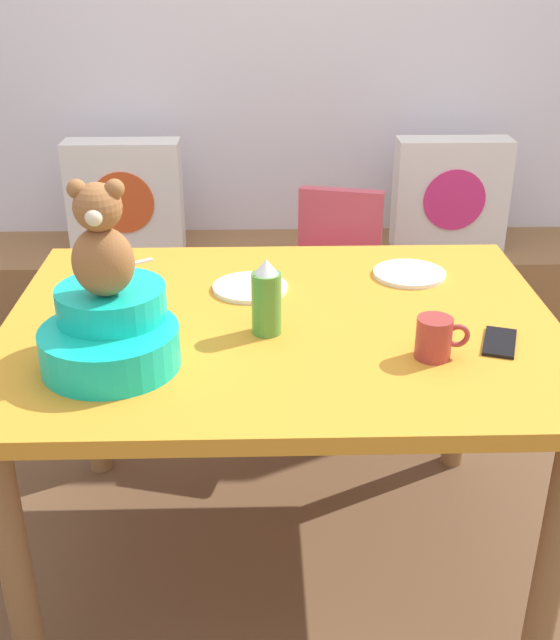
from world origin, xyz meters
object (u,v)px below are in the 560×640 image
(teddy_bear, at_px, (101,242))
(pillow_floral_right, at_px, (450,195))
(infant_seat_teal, at_px, (111,332))
(dinner_plate_near, at_px, (409,274))
(dining_table, at_px, (281,353))
(cell_phone, at_px, (500,342))
(dinner_plate_far, at_px, (250,287))
(pillow_floral_left, at_px, (125,197))
(coffee_mug, at_px, (435,338))
(highchair, at_px, (334,273))
(ketchup_bottle, at_px, (266,299))

(teddy_bear, bearing_deg, pillow_floral_right, 53.29)
(infant_seat_teal, relative_size, teddy_bear, 1.32)
(teddy_bear, height_order, dinner_plate_near, teddy_bear)
(dining_table, height_order, cell_phone, cell_phone)
(dinner_plate_far, bearing_deg, pillow_floral_left, 115.13)
(pillow_floral_left, bearing_deg, coffee_mug, -57.92)
(pillow_floral_right, xyz_separation_m, highchair, (-0.49, -0.42, -0.16))
(coffee_mug, bearing_deg, dining_table, 148.61)
(teddy_bear, bearing_deg, pillow_floral_left, 97.77)
(pillow_floral_right, bearing_deg, cell_phone, -98.38)
(pillow_floral_left, xyz_separation_m, cell_phone, (1.07, -1.38, 0.06))
(dining_table, distance_m, ketchup_bottle, 0.20)
(pillow_floral_left, relative_size, teddy_bear, 1.76)
(dinner_plate_far, relative_size, cell_phone, 1.39)
(pillow_floral_left, distance_m, dining_table, 1.37)
(cell_phone, bearing_deg, coffee_mug, 39.09)
(highchair, xyz_separation_m, dinner_plate_far, (-0.29, -0.64, 0.22))
(infant_seat_teal, xyz_separation_m, dinner_plate_near, (0.74, 0.47, -0.07))
(teddy_bear, height_order, dinner_plate_far, teddy_bear)
(infant_seat_teal, bearing_deg, dinner_plate_far, 52.50)
(infant_seat_teal, bearing_deg, ketchup_bottle, 21.47)
(cell_phone, bearing_deg, teddy_bear, 23.21)
(highchair, height_order, infant_seat_teal, infant_seat_teal)
(coffee_mug, distance_m, dinner_plate_far, 0.57)
(pillow_floral_left, relative_size, dining_table, 0.33)
(highchair, xyz_separation_m, coffee_mug, (0.12, -1.03, 0.27))
(dining_table, xyz_separation_m, dinner_plate_far, (-0.08, 0.19, 0.10))
(pillow_floral_right, bearing_deg, dinner_plate_near, -109.24)
(infant_seat_teal, height_order, dinner_plate_near, infant_seat_teal)
(pillow_floral_left, relative_size, ketchup_bottle, 2.38)
(dining_table, xyz_separation_m, coffee_mug, (0.33, -0.20, 0.14))
(coffee_mug, bearing_deg, dinner_plate_near, 86.34)
(dining_table, relative_size, cell_phone, 9.38)
(coffee_mug, height_order, dinner_plate_far, coffee_mug)
(pillow_floral_right, bearing_deg, pillow_floral_left, 180.00)
(dining_table, xyz_separation_m, dinner_plate_near, (0.36, 0.27, 0.10))
(pillow_floral_right, xyz_separation_m, infant_seat_teal, (-1.08, -1.44, 0.13))
(teddy_bear, distance_m, dinner_plate_near, 0.92)
(pillow_floral_right, distance_m, teddy_bear, 1.83)
(teddy_bear, bearing_deg, coffee_mug, 0.05)
(pillow_floral_left, bearing_deg, pillow_floral_right, 0.00)
(pillow_floral_left, distance_m, dinner_plate_near, 1.35)
(pillow_floral_left, xyz_separation_m, teddy_bear, (0.20, -1.45, 0.34))
(ketchup_bottle, height_order, dinner_plate_far, ketchup_bottle)
(teddy_bear, bearing_deg, dining_table, 28.52)
(pillow_floral_right, xyz_separation_m, coffee_mug, (-0.37, -1.44, 0.11))
(dining_table, bearing_deg, ketchup_bottle, -117.30)
(dining_table, relative_size, coffee_mug, 11.26)
(pillow_floral_right, height_order, ketchup_bottle, ketchup_bottle)
(pillow_floral_left, relative_size, coffee_mug, 3.67)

